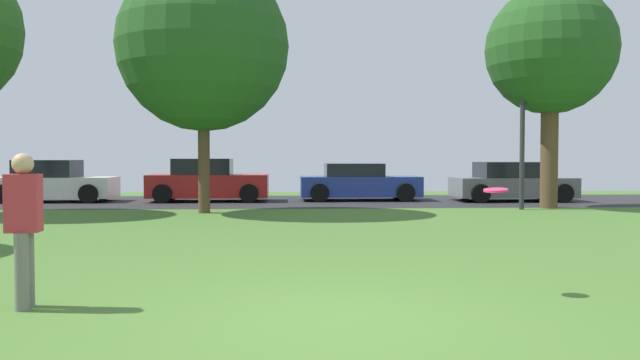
{
  "coord_description": "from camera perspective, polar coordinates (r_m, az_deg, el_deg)",
  "views": [
    {
      "loc": [
        -0.54,
        -5.81,
        1.53
      ],
      "look_at": [
        0.0,
        3.85,
        1.18
      ],
      "focal_mm": 35.17,
      "sensor_mm": 36.0,
      "label": 1
    }
  ],
  "objects": [
    {
      "name": "parked_car_red",
      "position": [
        22.12,
        -10.18,
        -0.17
      ],
      "size": [
        4.1,
        1.96,
        1.49
      ],
      "color": "#B21E1E",
      "rests_on": "ground_plane"
    },
    {
      "name": "road_strip",
      "position": [
        21.87,
        -1.79,
        -1.94
      ],
      "size": [
        44.0,
        6.4,
        0.01
      ],
      "primitive_type": "cube",
      "color": "#28282B",
      "rests_on": "ground_plane"
    },
    {
      "name": "parked_car_blue",
      "position": [
        22.36,
        3.51,
        -0.28
      ],
      "size": [
        4.22,
        2.06,
        1.32
      ],
      "color": "#233893",
      "rests_on": "ground_plane"
    },
    {
      "name": "parked_car_grey",
      "position": [
        22.95,
        16.97,
        -0.28
      ],
      "size": [
        4.07,
        2.1,
        1.37
      ],
      "color": "slate",
      "rests_on": "ground_plane"
    },
    {
      "name": "person_catcher",
      "position": [
        6.99,
        -25.35,
        -3.64
      ],
      "size": [
        0.34,
        0.3,
        1.57
      ],
      "rotation": [
        0.0,
        0.0,
        0.08
      ],
      "color": "slate",
      "rests_on": "ground_plane"
    },
    {
      "name": "street_lamp_post",
      "position": [
        19.32,
        17.93,
        4.1
      ],
      "size": [
        0.14,
        0.14,
        4.5
      ],
      "primitive_type": "cylinder",
      "color": "#2D2D33",
      "rests_on": "ground_plane"
    },
    {
      "name": "birch_tree_lone",
      "position": [
        17.78,
        -10.58,
        11.89
      ],
      "size": [
        4.68,
        4.68,
        6.93
      ],
      "color": "brown",
      "rests_on": "ground_plane"
    },
    {
      "name": "maple_tree_far",
      "position": [
        20.34,
        20.24,
        10.94
      ],
      "size": [
        3.85,
        3.85,
        6.68
      ],
      "color": "brown",
      "rests_on": "ground_plane"
    },
    {
      "name": "frisbee_disc",
      "position": [
        7.25,
        15.7,
        -0.9
      ],
      "size": [
        0.38,
        0.38,
        0.05
      ],
      "color": "#EA2D6B"
    },
    {
      "name": "ground_plane",
      "position": [
        6.03,
        2.11,
        -12.63
      ],
      "size": [
        44.0,
        44.0,
        0.0
      ],
      "primitive_type": "plane",
      "color": "#47702D"
    },
    {
      "name": "parked_car_white",
      "position": [
        23.44,
        -23.15,
        -0.25
      ],
      "size": [
        4.06,
        1.92,
        1.44
      ],
      "color": "white",
      "rests_on": "ground_plane"
    }
  ]
}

